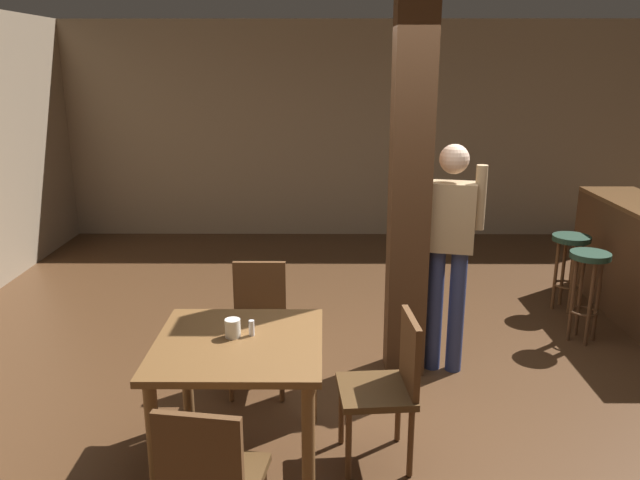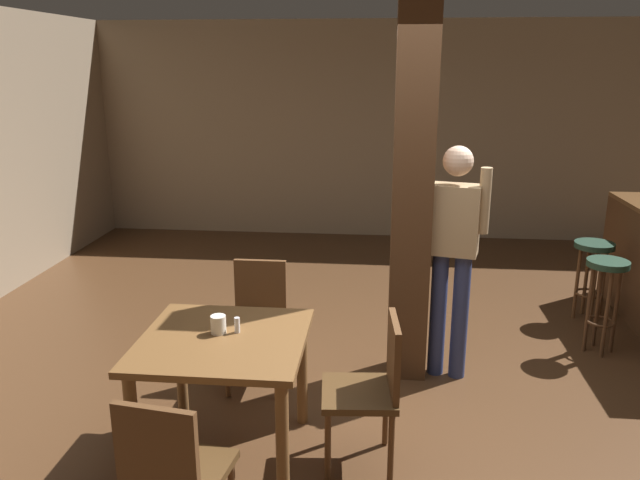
{
  "view_description": "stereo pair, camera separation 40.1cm",
  "coord_description": "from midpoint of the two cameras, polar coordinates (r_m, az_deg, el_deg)",
  "views": [
    {
      "loc": [
        -0.59,
        -3.81,
        2.26
      ],
      "look_at": [
        -0.61,
        0.4,
        1.06
      ],
      "focal_mm": 35.0,
      "sensor_mm": 36.0,
      "label": 1
    },
    {
      "loc": [
        -0.19,
        -3.79,
        2.26
      ],
      "look_at": [
        -0.61,
        0.4,
        1.06
      ],
      "focal_mm": 35.0,
      "sensor_mm": 36.0,
      "label": 2
    }
  ],
  "objects": [
    {
      "name": "pillar",
      "position": [
        4.45,
        5.66,
        4.65
      ],
      "size": [
        0.28,
        0.28,
        2.8
      ],
      "primitive_type": "cube",
      "color": "#4C301C",
      "rests_on": "ground_plane"
    },
    {
      "name": "chair_south",
      "position": [
        2.99,
        -14.15,
        -20.64
      ],
      "size": [
        0.48,
        0.48,
        0.89
      ],
      "color": "#4C3319",
      "rests_on": "ground_plane"
    },
    {
      "name": "bar_stool_mid",
      "position": [
        6.17,
        20.18,
        -1.28
      ],
      "size": [
        0.34,
        0.34,
        0.73
      ],
      "color": "#1E3828",
      "rests_on": "ground_plane"
    },
    {
      "name": "wall_back",
      "position": [
        8.35,
        2.99,
        9.93
      ],
      "size": [
        8.0,
        0.1,
        2.8
      ],
      "primitive_type": "cube",
      "color": "gray",
      "rests_on": "ground_plane"
    },
    {
      "name": "bar_counter",
      "position": [
        6.17,
        25.43,
        -1.99
      ],
      "size": [
        0.56,
        1.99,
        1.04
      ],
      "color": "brown",
      "rests_on": "ground_plane"
    },
    {
      "name": "ground_plane",
      "position": [
        4.44,
        5.43,
        -14.83
      ],
      "size": [
        10.8,
        10.8,
        0.0
      ],
      "primitive_type": "plane",
      "color": "#4C301C"
    },
    {
      "name": "bar_stool_near",
      "position": [
        5.51,
        21.41,
        -3.16
      ],
      "size": [
        0.32,
        0.32,
        0.78
      ],
      "color": "#1E3828",
      "rests_on": "ground_plane"
    },
    {
      "name": "dining_table",
      "position": [
        3.64,
        -10.6,
        -10.97
      ],
      "size": [
        0.94,
        0.94,
        0.76
      ],
      "color": "brown",
      "rests_on": "ground_plane"
    },
    {
      "name": "chair_east",
      "position": [
        3.65,
        3.14,
        -12.87
      ],
      "size": [
        0.45,
        0.45,
        0.89
      ],
      "color": "#4C3319",
      "rests_on": "ground_plane"
    },
    {
      "name": "standing_person",
      "position": [
        4.57,
        9.31,
        -0.32
      ],
      "size": [
        0.47,
        0.27,
        1.72
      ],
      "color": "tan",
      "rests_on": "ground_plane"
    },
    {
      "name": "salt_shaker",
      "position": [
        3.62,
        -9.47,
        -8.0
      ],
      "size": [
        0.03,
        0.03,
        0.09
      ],
      "primitive_type": "cylinder",
      "color": "silver",
      "rests_on": "dining_table"
    },
    {
      "name": "chair_north",
      "position": [
        4.5,
        -8.19,
        -7.26
      ],
      "size": [
        0.42,
        0.42,
        0.89
      ],
      "color": "#4C3319",
      "rests_on": "ground_plane"
    },
    {
      "name": "napkin_cup",
      "position": [
        3.62,
        -11.18,
        -7.97
      ],
      "size": [
        0.09,
        0.09,
        0.11
      ],
      "primitive_type": "cylinder",
      "color": "silver",
      "rests_on": "dining_table"
    }
  ]
}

